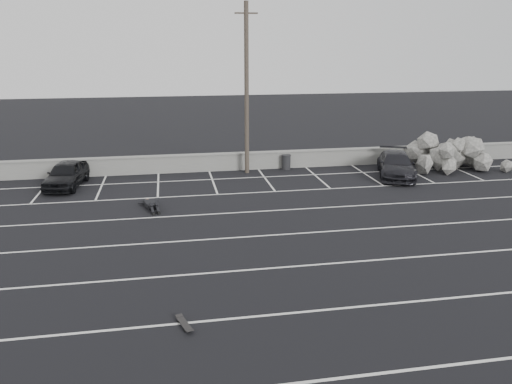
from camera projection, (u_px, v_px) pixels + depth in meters
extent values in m
plane|color=black|center=(303.00, 266.00, 17.20)|extent=(120.00, 120.00, 0.00)
cube|color=gray|center=(242.00, 162.00, 30.26)|extent=(50.00, 0.35, 1.00)
cube|color=gray|center=(242.00, 153.00, 30.11)|extent=(50.00, 0.45, 0.08)
cube|color=silver|center=(371.00, 374.00, 11.53)|extent=(36.00, 0.10, 0.01)
cube|color=silver|center=(330.00, 309.00, 14.37)|extent=(36.00, 0.10, 0.01)
cube|color=silver|center=(303.00, 266.00, 17.20)|extent=(36.00, 0.10, 0.01)
cube|color=silver|center=(283.00, 234.00, 20.03)|extent=(36.00, 0.10, 0.01)
cube|color=silver|center=(268.00, 211.00, 22.86)|extent=(36.00, 0.10, 0.01)
cube|color=silver|center=(256.00, 192.00, 25.69)|extent=(36.00, 0.10, 0.01)
cube|color=silver|center=(247.00, 178.00, 28.52)|extent=(36.00, 0.10, 0.01)
cube|color=silver|center=(42.00, 190.00, 26.18)|extent=(0.10, 5.00, 0.01)
cube|color=silver|center=(101.00, 187.00, 26.69)|extent=(0.10, 5.00, 0.01)
cube|color=silver|center=(158.00, 184.00, 27.20)|extent=(0.10, 5.00, 0.01)
cube|color=silver|center=(213.00, 182.00, 27.71)|extent=(0.10, 5.00, 0.01)
cube|color=silver|center=(266.00, 179.00, 28.21)|extent=(0.10, 5.00, 0.01)
cube|color=silver|center=(317.00, 177.00, 28.72)|extent=(0.10, 5.00, 0.01)
cube|color=silver|center=(366.00, 174.00, 29.23)|extent=(0.10, 5.00, 0.01)
cube|color=silver|center=(414.00, 172.00, 29.74)|extent=(0.10, 5.00, 0.01)
cube|color=silver|center=(460.00, 170.00, 30.25)|extent=(0.10, 5.00, 0.01)
imported|color=black|center=(66.00, 174.00, 26.56)|extent=(2.16, 4.22, 1.37)
imported|color=black|center=(396.00, 165.00, 28.65)|extent=(3.40, 5.09, 1.37)
cylinder|color=#4C4238|center=(247.00, 91.00, 28.32)|extent=(0.26, 0.26, 9.60)
cube|color=#4C4238|center=(246.00, 13.00, 27.13)|extent=(1.28, 0.09, 0.09)
cylinder|color=#242426|center=(286.00, 162.00, 30.36)|extent=(0.63, 0.63, 0.85)
cylinder|color=#242426|center=(286.00, 155.00, 30.23)|extent=(0.69, 0.69, 0.05)
cube|color=black|center=(184.00, 324.00, 13.49)|extent=(0.43, 0.81, 0.02)
cube|color=#242426|center=(181.00, 320.00, 13.72)|extent=(0.17, 0.10, 0.04)
cube|color=#242426|center=(188.00, 329.00, 13.27)|extent=(0.17, 0.10, 0.04)
cylinder|color=black|center=(178.00, 322.00, 13.68)|extent=(0.05, 0.06, 0.06)
cylinder|color=black|center=(184.00, 320.00, 13.77)|extent=(0.05, 0.06, 0.06)
cylinder|color=black|center=(184.00, 331.00, 13.24)|extent=(0.05, 0.06, 0.06)
cylinder|color=black|center=(191.00, 329.00, 13.32)|extent=(0.05, 0.06, 0.06)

